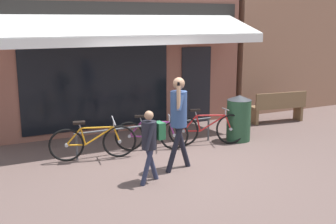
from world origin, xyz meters
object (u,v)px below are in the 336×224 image
object	(u,v)px
bicycle_purple	(152,134)
pedestrian_adult	(179,113)
bicycle_red	(207,129)
pedestrian_child	(151,138)
litter_bin	(239,118)
park_bench	(278,106)
bicycle_orange	(93,142)

from	to	relation	value
bicycle_purple	pedestrian_adult	size ratio (longest dim) A/B	0.87
bicycle_red	pedestrian_child	bearing A→B (deg)	-126.58
litter_bin	park_bench	size ratio (longest dim) A/B	0.67
bicycle_red	pedestrian_child	distance (m)	2.62
bicycle_purple	pedestrian_adult	xyz separation A→B (m)	(-0.05, -1.37, 0.77)
park_bench	bicycle_purple	bearing A→B (deg)	-163.07
bicycle_orange	litter_bin	world-z (taller)	litter_bin
bicycle_orange	pedestrian_child	world-z (taller)	pedestrian_child
litter_bin	park_bench	distance (m)	2.27
bicycle_orange	bicycle_red	distance (m)	2.66
bicycle_red	litter_bin	xyz separation A→B (m)	(0.86, -0.03, 0.17)
bicycle_orange	park_bench	world-z (taller)	park_bench
pedestrian_adult	pedestrian_child	size ratio (longest dim) A/B	1.37
pedestrian_adult	litter_bin	xyz separation A→B (m)	(2.21, 1.13, -0.57)
bicycle_purple	pedestrian_adult	distance (m)	1.57
bicycle_red	bicycle_orange	bearing A→B (deg)	-164.77
bicycle_orange	pedestrian_adult	xyz separation A→B (m)	(1.31, -1.26, 0.74)
pedestrian_adult	park_bench	xyz separation A→B (m)	(4.26, 2.11, -0.66)
bicycle_orange	park_bench	bearing A→B (deg)	20.31
pedestrian_child	litter_bin	bearing A→B (deg)	-157.85
bicycle_red	pedestrian_child	xyz separation A→B (m)	(-2.09, -1.52, 0.44)
bicycle_red	park_bench	distance (m)	3.06
bicycle_red	bicycle_purple	bearing A→B (deg)	-171.56
pedestrian_adult	litter_bin	world-z (taller)	pedestrian_adult
bicycle_purple	bicycle_red	distance (m)	1.32
litter_bin	bicycle_red	bearing A→B (deg)	178.26
pedestrian_adult	park_bench	bearing A→B (deg)	-149.48
bicycle_purple	bicycle_red	world-z (taller)	bicycle_red
pedestrian_adult	bicycle_red	bearing A→B (deg)	-135.22
bicycle_purple	park_bench	xyz separation A→B (m)	(4.21, 0.74, 0.11)
bicycle_orange	pedestrian_child	xyz separation A→B (m)	(0.57, -1.62, 0.44)
bicycle_orange	bicycle_purple	xyz separation A→B (m)	(1.36, 0.10, -0.03)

